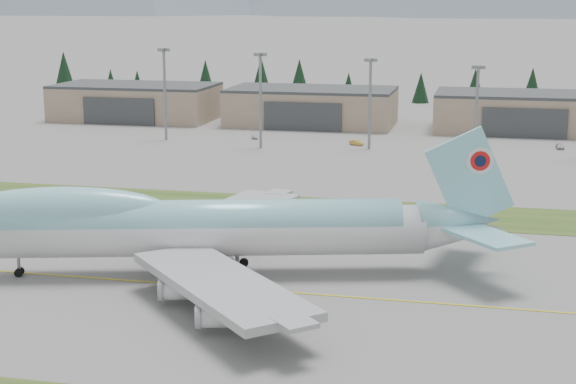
% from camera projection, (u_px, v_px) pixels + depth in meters
% --- Properties ---
extents(ground, '(7000.00, 7000.00, 0.00)m').
position_uv_depth(ground, '(198.00, 286.00, 113.26)').
color(ground, slate).
rests_on(ground, ground).
extents(grass_strip_far, '(400.00, 18.00, 0.08)m').
position_uv_depth(grass_strip_far, '(279.00, 207.00, 156.13)').
color(grass_strip_far, '#2C4B1B').
rests_on(grass_strip_far, ground).
extents(taxiway_line_main, '(400.00, 0.40, 0.02)m').
position_uv_depth(taxiway_line_main, '(198.00, 286.00, 113.26)').
color(taxiway_line_main, gold).
rests_on(taxiway_line_main, ground).
extents(boeing_747_freighter, '(75.27, 62.75, 19.81)m').
position_uv_depth(boeing_747_freighter, '(204.00, 227.00, 116.88)').
color(boeing_747_freighter, silver).
rests_on(boeing_747_freighter, ground).
extents(hangar_left, '(48.00, 26.60, 10.80)m').
position_uv_depth(hangar_left, '(136.00, 102.00, 270.04)').
color(hangar_left, gray).
rests_on(hangar_left, ground).
extents(hangar_center, '(48.00, 26.60, 10.80)m').
position_uv_depth(hangar_center, '(312.00, 106.00, 258.16)').
color(hangar_center, gray).
rests_on(hangar_center, ground).
extents(hangar_right, '(48.00, 26.60, 10.80)m').
position_uv_depth(hangar_right, '(523.00, 112.00, 245.20)').
color(hangar_right, gray).
rests_on(hangar_right, ground).
extents(floodlight_masts, '(159.09, 10.62, 24.89)m').
position_uv_depth(floodlight_masts, '(291.00, 82.00, 216.52)').
color(floodlight_masts, gray).
rests_on(floodlight_masts, ground).
extents(service_vehicle_a, '(2.50, 3.59, 1.14)m').
position_uv_depth(service_vehicle_a, '(254.00, 139.00, 233.03)').
color(service_vehicle_a, silver).
rests_on(service_vehicle_a, ground).
extents(service_vehicle_b, '(4.01, 3.32, 1.29)m').
position_uv_depth(service_vehicle_b, '(356.00, 145.00, 222.73)').
color(service_vehicle_b, '#B88A2E').
rests_on(service_vehicle_b, ground).
extents(service_vehicle_c, '(2.01, 4.31, 1.21)m').
position_uv_depth(service_vehicle_c, '(560.00, 149.00, 217.17)').
color(service_vehicle_c, '#A8A9AD').
rests_on(service_vehicle_c, ground).
extents(conifer_belt, '(262.45, 15.12, 16.49)m').
position_uv_depth(conifer_belt, '(389.00, 83.00, 314.25)').
color(conifer_belt, black).
rests_on(conifer_belt, ground).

